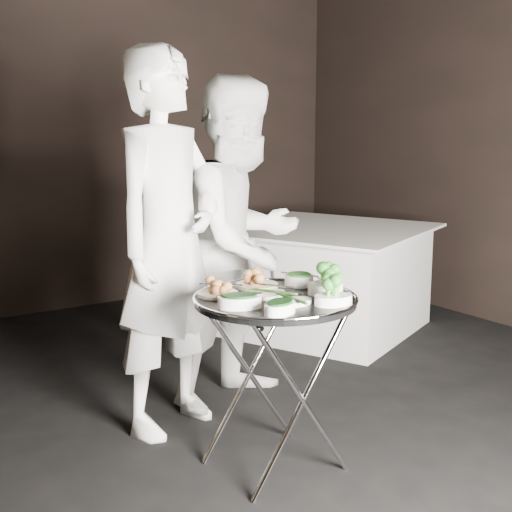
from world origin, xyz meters
TOP-DOWN VIEW (x-y plane):
  - floor at (0.00, 0.00)m, footprint 6.00×7.00m
  - wall_back at (0.00, 3.52)m, footprint 6.00×0.05m
  - tray_stand at (0.21, 0.28)m, footprint 0.53×0.45m
  - serving_tray at (0.21, 0.28)m, footprint 0.72×0.72m
  - potato_plate_a at (0.02, 0.44)m, footprint 0.18×0.18m
  - potato_plate_b at (0.25, 0.48)m, footprint 0.19×0.19m
  - greens_bowl at (0.43, 0.40)m, footprint 0.13×0.13m
  - asparagus_plate_a at (0.21, 0.29)m, footprint 0.19×0.16m
  - asparagus_plate_b at (0.19, 0.14)m, footprint 0.20×0.11m
  - spinach_bowl_a at (-0.01, 0.22)m, footprint 0.21×0.18m
  - spinach_bowl_b at (0.07, 0.05)m, footprint 0.20×0.17m
  - broccoli_bowl_a at (0.44, 0.22)m, footprint 0.19×0.15m
  - broccoli_bowl_b at (0.34, 0.04)m, footprint 0.19×0.15m
  - serving_utensils at (0.23, 0.35)m, footprint 0.58×0.44m
  - waiter_left at (0.04, 0.95)m, footprint 0.81×0.68m
  - waiter_right at (0.54, 1.05)m, footprint 1.01×0.88m
  - dining_table at (1.79, 1.82)m, footprint 1.35×1.35m

SIDE VIEW (x-z plane):
  - floor at x=0.00m, z-range -0.05..0.00m
  - dining_table at x=1.79m, z-range 0.00..0.77m
  - tray_stand at x=0.21m, z-range 0.05..0.82m
  - serving_tray at x=0.21m, z-range 0.76..0.80m
  - asparagus_plate_a at x=0.21m, z-range 0.79..0.82m
  - asparagus_plate_b at x=0.19m, z-range 0.79..0.83m
  - potato_plate_a at x=0.02m, z-range 0.79..0.85m
  - potato_plate_b at x=0.25m, z-range 0.79..0.86m
  - broccoli_bowl_b at x=0.34m, z-range 0.79..0.86m
  - spinach_bowl_b at x=0.07m, z-range 0.79..0.86m
  - broccoli_bowl_a at x=0.44m, z-range 0.79..0.86m
  - spinach_bowl_a at x=-0.01m, z-range 0.79..0.86m
  - greens_bowl at x=0.43m, z-range 0.79..0.87m
  - serving_utensils at x=0.23m, z-range 0.84..0.85m
  - waiter_right at x=0.54m, z-range 0.00..1.78m
  - waiter_left at x=0.04m, z-range 0.00..1.91m
  - wall_back at x=0.00m, z-range 0.00..3.00m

